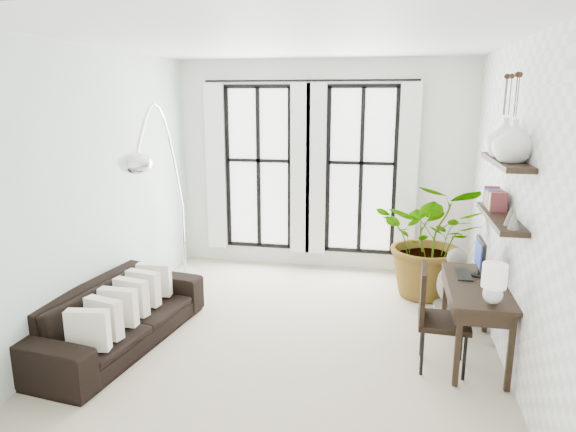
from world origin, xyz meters
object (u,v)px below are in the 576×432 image
(desk, at_px, (477,291))
(desk_chair, at_px, (435,311))
(buddha, at_px, (455,288))
(plant, at_px, (432,239))
(arc_lamp, at_px, (160,151))
(sofa, at_px, (118,315))

(desk, bearing_deg, desk_chair, -150.30)
(desk, xyz_separation_m, buddha, (-0.07, 1.05, -0.37))
(plant, xyz_separation_m, buddha, (0.25, -0.66, -0.43))
(arc_lamp, xyz_separation_m, buddha, (3.57, 0.41, -1.65))
(sofa, height_order, desk, desk)
(plant, bearing_deg, desk, -79.32)
(desk, xyz_separation_m, arc_lamp, (-3.64, 0.64, 1.27))
(plant, distance_m, arc_lamp, 3.69)
(desk, bearing_deg, plant, 100.68)
(sofa, relative_size, desk_chair, 2.20)
(buddha, bearing_deg, desk, -86.04)
(desk_chair, relative_size, arc_lamp, 0.40)
(sofa, bearing_deg, buddha, -60.92)
(plant, bearing_deg, sofa, -148.09)
(sofa, distance_m, desk, 3.79)
(arc_lamp, bearing_deg, desk_chair, -15.27)
(sofa, relative_size, desk, 1.68)
(sofa, height_order, buddha, buddha)
(buddha, bearing_deg, sofa, -158.14)
(desk_chair, bearing_deg, desk, 32.28)
(plant, xyz_separation_m, desk, (0.32, -1.71, -0.05))
(sofa, relative_size, buddha, 2.60)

